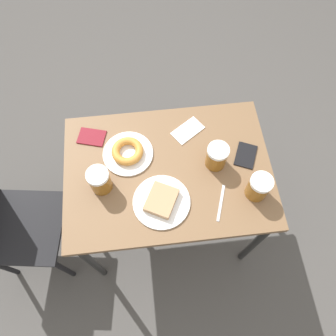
% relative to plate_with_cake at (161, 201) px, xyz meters
% --- Properties ---
extents(ground_plane, '(8.00, 8.00, 0.00)m').
position_rel_plate_with_cake_xyz_m(ground_plane, '(0.15, -0.05, -0.79)').
color(ground_plane, '#474442').
extents(table, '(0.67, 0.94, 0.77)m').
position_rel_plate_with_cake_xyz_m(table, '(0.15, -0.05, -0.10)').
color(table, brown).
rests_on(table, ground_plane).
extents(plate_with_cake, '(0.25, 0.25, 0.04)m').
position_rel_plate_with_cake_xyz_m(plate_with_cake, '(0.00, 0.00, 0.00)').
color(plate_with_cake, white).
rests_on(plate_with_cake, table).
extents(plate_with_donut, '(0.23, 0.23, 0.05)m').
position_rel_plate_with_cake_xyz_m(plate_with_donut, '(0.25, 0.13, 0.00)').
color(plate_with_donut, white).
rests_on(plate_with_donut, table).
extents(beer_mug_left, '(0.10, 0.10, 0.13)m').
position_rel_plate_with_cake_xyz_m(beer_mug_left, '(0.16, -0.26, 0.05)').
color(beer_mug_left, '#8C5619').
rests_on(beer_mug_left, table).
extents(beer_mug_center, '(0.10, 0.10, 0.13)m').
position_rel_plate_with_cake_xyz_m(beer_mug_center, '(0.11, 0.25, 0.05)').
color(beer_mug_center, '#8C5619').
rests_on(beer_mug_center, table).
extents(beer_mug_right, '(0.10, 0.10, 0.13)m').
position_rel_plate_with_cake_xyz_m(beer_mug_right, '(-0.00, -0.41, 0.05)').
color(beer_mug_right, '#8C5619').
rests_on(beer_mug_right, table).
extents(napkin_folded, '(0.15, 0.17, 0.00)m').
position_rel_plate_with_cake_xyz_m(napkin_folded, '(0.35, -0.16, -0.01)').
color(napkin_folded, white).
rests_on(napkin_folded, table).
extents(fork, '(0.16, 0.07, 0.00)m').
position_rel_plate_with_cake_xyz_m(fork, '(-0.03, -0.25, -0.01)').
color(fork, silver).
rests_on(fork, table).
extents(passport_near_edge, '(0.12, 0.15, 0.01)m').
position_rel_plate_with_cake_xyz_m(passport_near_edge, '(0.36, 0.30, -0.01)').
color(passport_near_edge, maroon).
rests_on(passport_near_edge, table).
extents(passport_far_edge, '(0.15, 0.13, 0.01)m').
position_rel_plate_with_cake_xyz_m(passport_far_edge, '(0.18, -0.41, -0.01)').
color(passport_far_edge, black).
rests_on(passport_far_edge, table).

